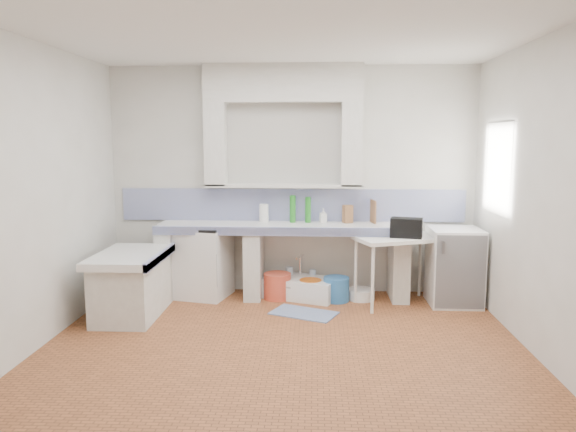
{
  "coord_description": "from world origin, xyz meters",
  "views": [
    {
      "loc": [
        0.28,
        -4.74,
        1.92
      ],
      "look_at": [
        0.0,
        1.0,
        1.1
      ],
      "focal_mm": 33.91,
      "sensor_mm": 36.0,
      "label": 1
    }
  ],
  "objects_px": {
    "stove": "(203,262)",
    "side_table": "(398,271)",
    "sink": "(300,288)",
    "fridge": "(454,266)"
  },
  "relations": [
    {
      "from": "side_table",
      "to": "fridge",
      "type": "xyz_separation_m",
      "value": [
        0.66,
        0.06,
        0.04
      ]
    },
    {
      "from": "stove",
      "to": "side_table",
      "type": "bearing_deg",
      "value": 7.72
    },
    {
      "from": "sink",
      "to": "side_table",
      "type": "relative_size",
      "value": 0.92
    },
    {
      "from": "sink",
      "to": "fridge",
      "type": "relative_size",
      "value": 0.99
    },
    {
      "from": "sink",
      "to": "fridge",
      "type": "height_order",
      "value": "fridge"
    },
    {
      "from": "sink",
      "to": "side_table",
      "type": "bearing_deg",
      "value": 8.36
    },
    {
      "from": "stove",
      "to": "side_table",
      "type": "xyz_separation_m",
      "value": [
        2.32,
        -0.23,
        -0.02
      ]
    },
    {
      "from": "stove",
      "to": "fridge",
      "type": "relative_size",
      "value": 0.94
    },
    {
      "from": "side_table",
      "to": "fridge",
      "type": "distance_m",
      "value": 0.67
    },
    {
      "from": "sink",
      "to": "stove",
      "type": "bearing_deg",
      "value": -159.47
    }
  ]
}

